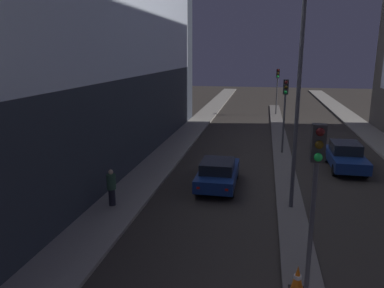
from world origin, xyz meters
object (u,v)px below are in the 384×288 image
at_px(street_lamp, 302,39).
at_px(traffic_cone_far, 297,279).
at_px(car_right_lane, 346,156).
at_px(traffic_light_mid, 285,100).
at_px(car_left_lane, 218,173).
at_px(traffic_light_far, 278,81).
at_px(pedestrian_on_left_sidewalk, 112,187).
at_px(traffic_light_near, 316,175).

height_order(street_lamp, traffic_cone_far, street_lamp).
xyz_separation_m(street_lamp, car_right_lane, (3.30, 6.22, -6.07)).
xyz_separation_m(traffic_light_mid, car_right_lane, (3.30, -2.52, -2.75)).
height_order(car_left_lane, car_right_lane, car_right_lane).
xyz_separation_m(street_lamp, traffic_cone_far, (-0.21, -5.79, -6.32)).
distance_m(traffic_light_far, car_left_lane, 22.53).
bearing_deg(car_left_lane, traffic_light_far, 81.52).
height_order(traffic_cone_far, pedestrian_on_left_sidewalk, pedestrian_on_left_sidewalk).
bearing_deg(car_right_lane, car_left_lane, -147.69).
height_order(traffic_light_near, street_lamp, street_lamp).
relative_size(traffic_light_near, traffic_cone_far, 6.13).
distance_m(traffic_cone_far, pedestrian_on_left_sidewalk, 8.41).
xyz_separation_m(car_right_lane, pedestrian_on_left_sidewalk, (-10.60, -7.51, 0.20)).
distance_m(traffic_light_near, traffic_light_far, 30.21).
relative_size(street_lamp, pedestrian_on_left_sidewalk, 5.89).
bearing_deg(street_lamp, car_left_lane, 148.16).
bearing_deg(traffic_light_near, street_lamp, 90.00).
height_order(traffic_light_mid, car_right_lane, traffic_light_mid).
relative_size(traffic_cone_far, car_right_lane, 0.18).
bearing_deg(traffic_light_mid, pedestrian_on_left_sidewalk, -126.06).
bearing_deg(street_lamp, traffic_light_far, 90.00).
bearing_deg(traffic_cone_far, traffic_light_far, 89.60).
bearing_deg(traffic_cone_far, pedestrian_on_left_sidewalk, 147.67).
bearing_deg(car_left_lane, traffic_light_near, -67.83).
distance_m(traffic_light_mid, car_left_lane, 7.96).
height_order(traffic_light_far, car_left_lane, traffic_light_far).
distance_m(street_lamp, pedestrian_on_left_sidewalk, 9.46).
bearing_deg(pedestrian_on_left_sidewalk, car_right_lane, 35.32).
bearing_deg(car_left_lane, car_right_lane, 32.31).
bearing_deg(car_left_lane, pedestrian_on_left_sidewalk, -140.19).
relative_size(traffic_light_near, car_left_lane, 1.12).
bearing_deg(traffic_light_far, traffic_light_near, -90.00).
xyz_separation_m(traffic_light_near, traffic_light_mid, (0.00, 14.78, 0.00)).
bearing_deg(car_right_lane, traffic_light_near, -105.05).
xyz_separation_m(traffic_light_mid, pedestrian_on_left_sidewalk, (-7.30, -10.03, -2.55)).
bearing_deg(traffic_light_far, pedestrian_on_left_sidewalk, -106.01).
distance_m(traffic_light_near, traffic_cone_far, 3.02).
distance_m(traffic_cone_far, car_left_lane, 8.42).
xyz_separation_m(traffic_cone_far, pedestrian_on_left_sidewalk, (-7.10, 4.49, 0.46)).
height_order(traffic_light_mid, traffic_cone_far, traffic_light_mid).
xyz_separation_m(traffic_light_near, traffic_cone_far, (-0.21, 0.26, -3.00)).
distance_m(traffic_light_near, pedestrian_on_left_sidewalk, 9.08).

